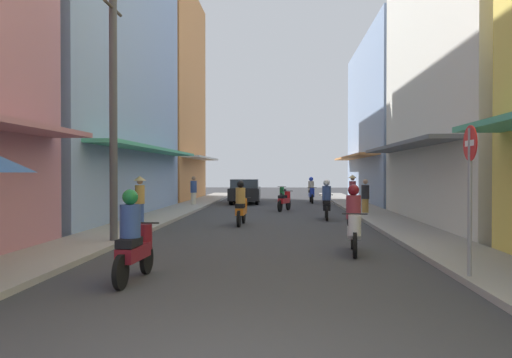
% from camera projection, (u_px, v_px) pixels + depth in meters
% --- Properties ---
extents(ground_plane, '(83.64, 83.64, 0.00)m').
position_uv_depth(ground_plane, '(269.00, 220.00, 19.27)').
color(ground_plane, '#38383A').
extents(sidewalk_left, '(1.82, 46.02, 0.12)m').
position_uv_depth(sidewalk_left, '(156.00, 218.00, 19.52)').
color(sidewalk_left, '#9E9991').
rests_on(sidewalk_left, ground).
extents(sidewalk_right, '(1.82, 46.02, 0.12)m').
position_uv_depth(sidewalk_right, '(386.00, 219.00, 19.02)').
color(sidewalk_right, '#9E9991').
rests_on(sidewalk_right, ground).
extents(building_left_mid, '(7.05, 13.92, 14.12)m').
position_uv_depth(building_left_mid, '(72.00, 49.00, 20.94)').
color(building_left_mid, '#8CA5CC').
rests_on(building_left_mid, ground).
extents(building_left_far, '(7.05, 9.40, 13.79)m').
position_uv_depth(building_left_far, '(150.00, 97.00, 33.07)').
color(building_left_far, '#D88C4C').
rests_on(building_left_far, ground).
extents(building_right_far, '(7.05, 13.51, 9.99)m').
position_uv_depth(building_right_far, '(411.00, 121.00, 30.52)').
color(building_right_far, '#8CA5CC').
rests_on(building_right_far, ground).
extents(motorbike_black, '(0.55, 1.81, 1.58)m').
position_uv_depth(motorbike_black, '(326.00, 202.00, 19.61)').
color(motorbike_black, black).
rests_on(motorbike_black, ground).
extents(motorbike_red, '(0.75, 1.74, 0.96)m').
position_uv_depth(motorbike_red, '(285.00, 200.00, 23.98)').
color(motorbike_red, black).
rests_on(motorbike_red, ground).
extents(motorbike_orange, '(0.55, 1.81, 1.58)m').
position_uv_depth(motorbike_orange, '(241.00, 205.00, 17.50)').
color(motorbike_orange, black).
rests_on(motorbike_orange, ground).
extents(motorbike_maroon, '(0.55, 1.81, 1.58)m').
position_uv_depth(motorbike_maroon, '(134.00, 240.00, 8.47)').
color(motorbike_maroon, black).
rests_on(motorbike_maroon, ground).
extents(motorbike_blue, '(0.55, 1.81, 1.58)m').
position_uv_depth(motorbike_blue, '(311.00, 191.00, 30.11)').
color(motorbike_blue, black).
rests_on(motorbike_blue, ground).
extents(motorbike_white, '(0.55, 1.81, 1.58)m').
position_uv_depth(motorbike_white, '(354.00, 223.00, 11.45)').
color(motorbike_white, black).
rests_on(motorbike_white, ground).
extents(motorbike_green, '(0.56, 1.80, 0.96)m').
position_uv_depth(motorbike_green, '(283.00, 193.00, 32.13)').
color(motorbike_green, black).
rests_on(motorbike_green, ground).
extents(parked_car, '(1.87, 4.15, 1.45)m').
position_uv_depth(parked_car, '(245.00, 191.00, 29.72)').
color(parked_car, black).
rests_on(parked_car, ground).
extents(pedestrian_foreground, '(0.34, 0.34, 1.65)m').
position_uv_depth(pedestrian_foreground, '(194.00, 191.00, 27.10)').
color(pedestrian_foreground, beige).
rests_on(pedestrian_foreground, ground).
extents(pedestrian_midway, '(0.34, 0.34, 1.57)m').
position_uv_depth(pedestrian_midway, '(365.00, 197.00, 21.56)').
color(pedestrian_midway, '#BF8C3F').
rests_on(pedestrian_midway, ground).
extents(pedestrian_crossing, '(0.44, 0.44, 1.73)m').
position_uv_depth(pedestrian_crossing, '(353.00, 190.00, 25.21)').
color(pedestrian_crossing, '#BF8C3F').
rests_on(pedestrian_crossing, ground).
extents(pedestrian_far, '(0.44, 0.44, 1.73)m').
position_uv_depth(pedestrian_far, '(140.00, 198.00, 17.36)').
color(pedestrian_far, '#334C8C').
rests_on(pedestrian_far, ground).
extents(utility_pole, '(0.20, 1.20, 6.64)m').
position_uv_depth(utility_pole, '(113.00, 112.00, 12.72)').
color(utility_pole, '#4C4C4F').
rests_on(utility_pole, ground).
extents(street_sign_no_entry, '(0.07, 0.60, 2.65)m').
position_uv_depth(street_sign_no_entry, '(470.00, 181.00, 8.35)').
color(street_sign_no_entry, gray).
rests_on(street_sign_no_entry, ground).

